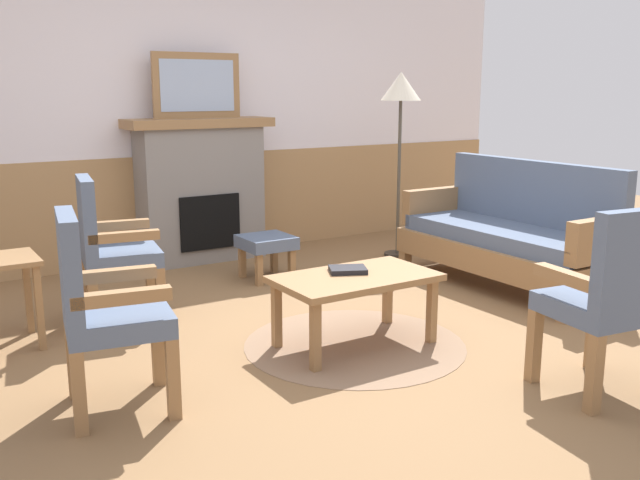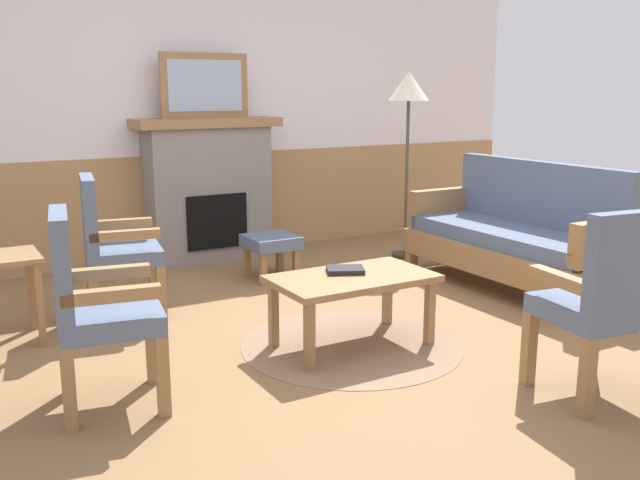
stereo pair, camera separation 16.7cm
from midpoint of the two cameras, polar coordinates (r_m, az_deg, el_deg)
ground_plane at (r=4.50m, az=3.34°, el=-7.68°), size 14.00×14.00×0.00m
wall_back at (r=6.56m, az=-9.34°, el=10.12°), size 7.20×0.14×2.70m
fireplace at (r=6.38m, az=-8.33°, el=4.17°), size 1.30×0.44×1.28m
framed_picture at (r=6.32m, az=-8.59°, el=12.34°), size 0.80×0.04×0.56m
couch at (r=5.66m, az=16.40°, el=0.15°), size 0.70×1.80×0.98m
coffee_table at (r=4.21m, az=3.78°, el=-3.61°), size 0.96×0.56×0.44m
round_rug at (r=4.33m, az=3.71°, el=-8.49°), size 1.35×1.35×0.01m
book_on_table at (r=4.25m, az=3.20°, el=-2.46°), size 0.27×0.25×0.03m
footstool at (r=5.72m, az=-3.15°, el=-0.38°), size 0.40×0.40×0.36m
armchair_near_fireplace at (r=3.49m, az=-16.67°, el=-4.82°), size 0.56×0.56×0.98m
armchair_by_window_left at (r=4.81m, az=-15.68°, el=-0.16°), size 0.55×0.55×0.98m
armchair_front_left at (r=3.73m, az=23.45°, el=-4.23°), size 0.54×0.54×0.98m
side_table at (r=4.62m, az=-23.59°, el=-2.55°), size 0.44×0.44×0.55m
floor_lamp_by_couch at (r=6.41m, az=7.99°, el=11.37°), size 0.36×0.36×1.68m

